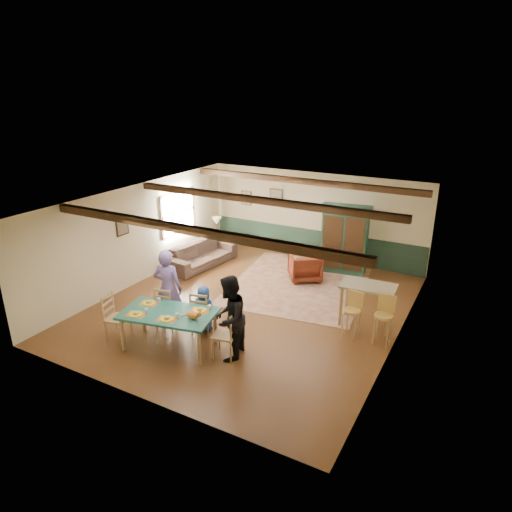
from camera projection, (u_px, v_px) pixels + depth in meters
The scene contains 35 objects.
floor at pixel (251, 307), 11.29m from camera, with size 8.00×8.00×0.00m, color #4C2A15.
wall_back at pixel (314, 216), 14.11m from camera, with size 7.00×0.02×2.70m, color beige.
wall_left at pixel (139, 234), 12.39m from camera, with size 0.02×8.00×2.70m, color beige.
wall_right at pixel (401, 284), 9.25m from camera, with size 0.02×8.00×2.70m, color beige.
ceiling at pixel (251, 200), 10.34m from camera, with size 7.00×8.00×0.02m, color white.
wainscot_back at pixel (313, 244), 14.40m from camera, with size 6.95×0.03×0.90m, color #1A3125.
ceiling_beam_front at pixel (190, 230), 8.49m from camera, with size 6.95×0.16×0.16m, color black.
ceiling_beam_mid at pixel (259, 200), 10.70m from camera, with size 6.95×0.16×0.16m, color black.
ceiling_beam_back at pixel (303, 181), 12.84m from camera, with size 6.95×0.16×0.16m, color black.
window_left at pixel (178, 213), 13.70m from camera, with size 0.06×1.60×1.30m, color white, non-canonical shape.
picture_left_wall at pixel (122, 226), 11.74m from camera, with size 0.04×0.42×0.52m, color gray, non-canonical shape.
picture_back_a at pixel (276, 197), 14.51m from camera, with size 0.45×0.04×0.55m, color gray, non-canonical shape.
picture_back_b at pixel (246, 198), 15.05m from camera, with size 0.38×0.04×0.48m, color gray, non-canonical shape.
dining_table at pixel (170, 330), 9.43m from camera, with size 1.90×1.06×0.79m, color #1B564A, non-canonical shape.
dining_chair_far_left at pixel (168, 307), 10.19m from camera, with size 0.44×0.47×1.01m, color #A07E50, non-canonical shape.
dining_chair_far_right at pixel (203, 312), 9.96m from camera, with size 0.44×0.47×1.01m, color #A07E50, non-canonical shape.
dining_chair_end_left at pixel (117, 317), 9.72m from camera, with size 0.44×0.47×1.01m, color #A07E50, non-canonical shape.
dining_chair_end_right at pixel (225, 334), 9.07m from camera, with size 0.44×0.47×1.01m, color #A07E50, non-canonical shape.
person_man at pixel (168, 288), 10.12m from camera, with size 0.67×0.44×1.83m, color #715A9A.
person_woman at pixel (229, 318), 8.91m from camera, with size 0.85×0.66×1.75m, color black.
person_child at pixel (204, 309), 10.03m from camera, with size 0.52×0.34×1.06m, color navy.
cat at pixel (192, 315), 9.00m from camera, with size 0.38×0.15×0.19m, color orange, non-canonical shape.
place_setting_near_left at pixel (136, 312), 9.19m from camera, with size 0.42×0.32×0.11m, color yellow, non-canonical shape.
place_setting_near_center at pixel (167, 317), 9.00m from camera, with size 0.42×0.32×0.11m, color yellow, non-canonical shape.
place_setting_far_left at pixel (149, 301), 9.66m from camera, with size 0.42×0.32×0.11m, color yellow, non-canonical shape.
place_setting_far_right at pixel (200, 308), 9.35m from camera, with size 0.42×0.32×0.11m, color yellow, non-canonical shape.
area_rug at pixel (299, 284), 12.58m from camera, with size 3.47×4.12×0.01m, color tan.
armoire at pixel (345, 239), 13.08m from camera, with size 1.40×0.56×1.99m, color #17392A.
armchair at pixel (305, 266), 12.74m from camera, with size 0.84×0.86×0.78m, color #4A170E.
sofa at pixel (201, 255), 13.77m from camera, with size 2.36×0.92×0.69m, color #3D2D26.
end_table at pixel (217, 243), 14.93m from camera, with size 0.50×0.50×0.61m, color black, non-canonical shape.
table_lamp at pixel (217, 226), 14.73m from camera, with size 0.31×0.31×0.56m, color #CBBF83, non-canonical shape.
counter_table at pixel (367, 305), 10.26m from camera, with size 1.19×0.70×0.99m, color #B7AF8E, non-canonical shape.
bar_stool_left at pixel (352, 316), 9.74m from camera, with size 0.37×0.40×1.03m, color tan, non-canonical shape.
bar_stool_right at pixel (383, 321), 9.47m from camera, with size 0.38×0.42×1.08m, color tan, non-canonical shape.
Camera 1 is at (4.96, -8.84, 5.14)m, focal length 32.00 mm.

